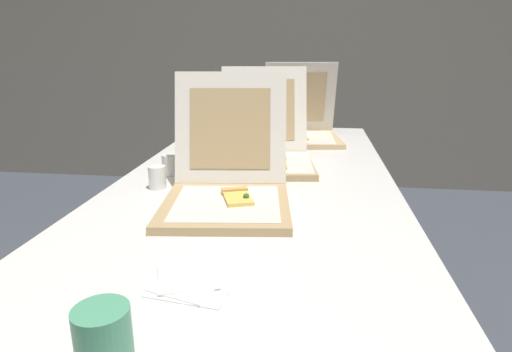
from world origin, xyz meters
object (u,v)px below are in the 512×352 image
object	(u,v)px
cup_white_mid	(170,165)
cup_white_far	(213,145)
pizza_box_back	(301,130)
cup_white_near_center	(157,177)
table	(256,195)
napkin_pile	(192,280)
pizza_box_front	(227,186)
cup_printed_front	(104,344)
pizza_box_middle	(266,151)

from	to	relation	value
cup_white_mid	cup_white_far	xyz separation A→B (m)	(0.07, 0.32, 0.00)
pizza_box_back	cup_white_near_center	distance (m)	0.88
table	napkin_pile	size ratio (longest dim) A/B	11.81
cup_white_mid	napkin_pile	bearing A→B (deg)	-68.65
pizza_box_back	cup_white_near_center	bearing A→B (deg)	-126.34
pizza_box_back	pizza_box_front	bearing A→B (deg)	-109.38
cup_white_mid	cup_printed_front	bearing A→B (deg)	-76.69
cup_white_mid	napkin_pile	distance (m)	0.72
pizza_box_middle	cup_white_near_center	bearing A→B (deg)	-140.76
cup_white_far	table	bearing A→B (deg)	-56.98
napkin_pile	cup_white_mid	bearing A→B (deg)	111.35
pizza_box_back	cup_white_far	xyz separation A→B (m)	(-0.35, -0.30, -0.02)
table	napkin_pile	bearing A→B (deg)	-93.14
pizza_box_middle	cup_white_far	xyz separation A→B (m)	(-0.23, 0.15, -0.01)
pizza_box_front	pizza_box_middle	bearing A→B (deg)	75.64
cup_white_mid	pizza_box_front	bearing A→B (deg)	-45.51
pizza_box_front	cup_white_far	distance (m)	0.60
napkin_pile	pizza_box_back	bearing A→B (deg)	82.80
pizza_box_back	cup_white_mid	size ratio (longest dim) A/B	5.38
pizza_box_front	pizza_box_back	world-z (taller)	pizza_box_back
cup_white_mid	pizza_box_middle	bearing A→B (deg)	29.88
pizza_box_back	cup_white_far	bearing A→B (deg)	-147.03
pizza_box_front	cup_printed_front	size ratio (longest dim) A/B	4.47
pizza_box_front	napkin_pile	world-z (taller)	pizza_box_front
pizza_box_front	cup_printed_front	world-z (taller)	pizza_box_front
pizza_box_middle	cup_white_mid	world-z (taller)	pizza_box_middle
pizza_box_middle	cup_white_near_center	distance (m)	0.44
cup_white_far	pizza_box_front	bearing A→B (deg)	-73.19
cup_white_far	pizza_box_middle	bearing A→B (deg)	-31.92
cup_white_near_center	table	bearing A→B (deg)	23.24
pizza_box_back	cup_white_near_center	world-z (taller)	pizza_box_back
pizza_box_back	cup_printed_front	world-z (taller)	pizza_box_back
cup_printed_front	pizza_box_back	bearing A→B (deg)	82.31
cup_white_near_center	napkin_pile	distance (m)	0.58
pizza_box_front	napkin_pile	size ratio (longest dim) A/B	2.74
table	cup_printed_front	xyz separation A→B (m)	(-0.08, -0.90, 0.10)
pizza_box_front	cup_white_mid	xyz separation A→B (m)	(-0.25, 0.25, -0.02)
table	cup_white_near_center	bearing A→B (deg)	-156.76
table	pizza_box_front	bearing A→B (deg)	-102.17
pizza_box_middle	napkin_pile	distance (m)	0.85
table	pizza_box_middle	bearing A→B (deg)	87.12
pizza_box_middle	cup_white_far	distance (m)	0.28
cup_white_mid	table	bearing A→B (deg)	-4.16
pizza_box_middle	cup_white_near_center	size ratio (longest dim) A/B	6.73
pizza_box_front	cup_white_mid	size ratio (longest dim) A/B	6.51
cup_white_far	cup_white_near_center	xyz separation A→B (m)	(-0.07, -0.47, 0.00)
cup_white_far	cup_white_near_center	distance (m)	0.47
pizza_box_front	cup_white_far	size ratio (longest dim) A/B	6.51
pizza_box_middle	cup_white_mid	xyz separation A→B (m)	(-0.31, -0.18, -0.01)
table	cup_white_far	world-z (taller)	cup_white_far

